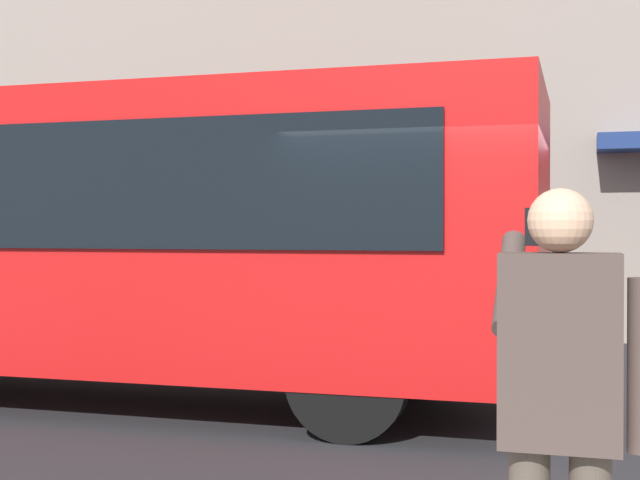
{
  "coord_description": "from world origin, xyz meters",
  "views": [
    {
      "loc": [
        -1.1,
        7.6,
        1.71
      ],
      "look_at": [
        1.26,
        -0.27,
        1.62
      ],
      "focal_mm": 49.34,
      "sensor_mm": 36.0,
      "label": 1
    }
  ],
  "objects": [
    {
      "name": "pedestrian_photographer",
      "position": [
        -1.03,
        4.51,
        1.14
      ],
      "size": [
        0.53,
        0.52,
        1.7
      ],
      "color": "#4C4238",
      "rests_on": "sidewalk_curb"
    },
    {
      "name": "red_bus",
      "position": [
        3.74,
        -0.35,
        1.68
      ],
      "size": [
        9.05,
        2.54,
        3.08
      ],
      "color": "red",
      "rests_on": "ground_plane"
    },
    {
      "name": "ground_plane",
      "position": [
        0.0,
        0.0,
        0.0
      ],
      "size": [
        60.0,
        60.0,
        0.0
      ],
      "primitive_type": "plane",
      "color": "#232326"
    }
  ]
}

